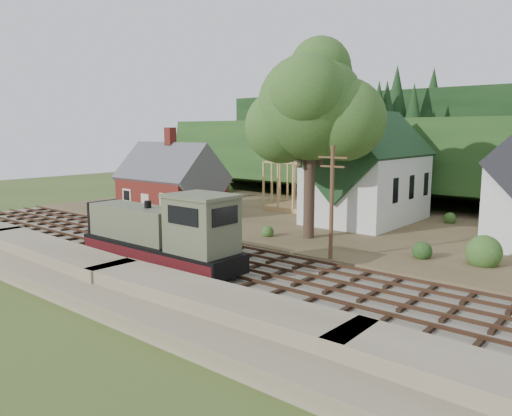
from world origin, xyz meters
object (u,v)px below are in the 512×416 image
Objects in this scene: car_blue at (176,211)px; car_green at (116,206)px; locomotive at (164,236)px; patio_set at (183,201)px.

car_blue is 1.15× the size of car_green.
car_green is at bearing 152.62° from locomotive.
locomotive is at bearing -77.93° from car_blue.
car_blue is 4.38m from patio_set.
patio_set reaches higher than car_blue.
car_blue is 8.25m from car_green.
locomotive is 14.06m from patio_set.
patio_set is at bearing -66.79° from car_blue.
car_green is 11.69m from patio_set.
car_blue is (-13.03, 12.48, -1.28)m from locomotive.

